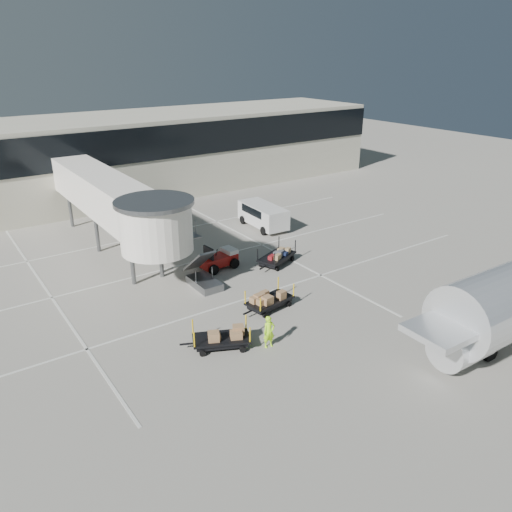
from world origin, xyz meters
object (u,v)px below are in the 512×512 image
Objects in this scene: baggage_tug at (219,259)px; suitcase_cart at (276,257)px; ground_worker at (269,332)px; minivan at (262,214)px; box_cart_far at (221,339)px; box_cart_near at (270,300)px.

baggage_tug is 4.13m from suitcase_cart.
minivan is at bearing 62.53° from ground_worker.
baggage_tug reaches higher than ground_worker.
box_cart_far is (-8.90, -7.14, -0.03)m from suitcase_cart.
suitcase_cart is at bearing -29.01° from baggage_tug.
box_cart_near is at bearing -152.44° from suitcase_cart.
box_cart_far is at bearing -163.78° from suitcase_cart.
box_cart_far is (-4.58, -1.98, -0.03)m from box_cart_near.
baggage_tug is at bearing 76.79° from box_cart_near.
ground_worker is at bearing -151.40° from suitcase_cart.
baggage_tug is 0.73× the size of suitcase_cart.
box_cart_near is 2.04× the size of ground_worker.
baggage_tug is 0.78× the size of box_cart_near.
ground_worker is 0.33× the size of minivan.
ground_worker is (-2.52, -3.32, 0.35)m from box_cart_near.
suitcase_cart reaches higher than box_cart_near.
suitcase_cart is at bearing 57.97° from ground_worker.
minivan is at bearing 39.24° from suitcase_cart.
minivan is (3.86, 7.20, 0.64)m from suitcase_cart.
minivan reaches higher than ground_worker.
suitcase_cart is 11.41m from box_cart_far.
box_cart_far reaches higher than box_cart_near.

